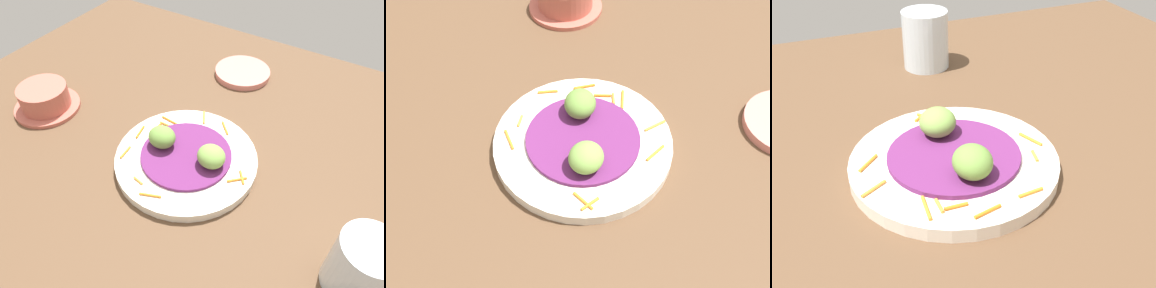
# 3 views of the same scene
# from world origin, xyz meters

# --- Properties ---
(table_surface) EXTENTS (1.10, 1.10, 0.02)m
(table_surface) POSITION_xyz_m (0.00, 0.00, 0.01)
(table_surface) COLOR brown
(table_surface) RESTS_ON ground
(main_plate) EXTENTS (0.25, 0.25, 0.02)m
(main_plate) POSITION_xyz_m (0.03, 0.06, 0.03)
(main_plate) COLOR silver
(main_plate) RESTS_ON table_surface
(cabbage_bed) EXTENTS (0.16, 0.16, 0.01)m
(cabbage_bed) POSITION_xyz_m (0.03, 0.06, 0.04)
(cabbage_bed) COLOR #60235B
(cabbage_bed) RESTS_ON main_plate
(carrot_garnish) EXTENTS (0.23, 0.23, 0.00)m
(carrot_garnish) POSITION_xyz_m (0.01, 0.07, 0.04)
(carrot_garnish) COLOR orange
(carrot_garnish) RESTS_ON main_plate
(guac_scoop_left) EXTENTS (0.06, 0.05, 0.04)m
(guac_scoop_left) POSITION_xyz_m (-0.02, 0.06, 0.06)
(guac_scoop_left) COLOR olive
(guac_scoop_left) RESTS_ON cabbage_bed
(guac_scoop_center) EXTENTS (0.06, 0.06, 0.04)m
(guac_scoop_center) POSITION_xyz_m (0.08, 0.06, 0.06)
(guac_scoop_center) COLOR #759E47
(guac_scoop_center) RESTS_ON cabbage_bed
(water_glass) EXTENTS (0.08, 0.08, 0.10)m
(water_glass) POSITION_xyz_m (0.34, -0.01, 0.07)
(water_glass) COLOR silver
(water_glass) RESTS_ON table_surface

